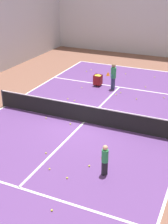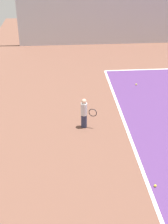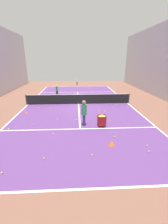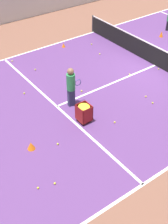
{
  "view_description": "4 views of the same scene",
  "coord_description": "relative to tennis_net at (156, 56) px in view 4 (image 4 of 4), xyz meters",
  "views": [
    {
      "loc": [
        5.93,
        -13.17,
        7.26
      ],
      "look_at": [
        0.0,
        0.0,
        0.6
      ],
      "focal_mm": 50.0,
      "sensor_mm": 36.0,
      "label": 1
    },
    {
      "loc": [
        8.98,
        -12.7,
        5.58
      ],
      "look_at": [
        0.03,
        -11.98,
        0.58
      ],
      "focal_mm": 50.0,
      "sensor_mm": 36.0,
      "label": 2
    },
    {
      "loc": [
        0.22,
        14.51,
        4.19
      ],
      "look_at": [
        -0.28,
        5.25,
        0.96
      ],
      "focal_mm": 24.0,
      "sensor_mm": 36.0,
      "label": 3
    },
    {
      "loc": [
        -8.98,
        10.99,
        7.74
      ],
      "look_at": [
        -1.44,
        5.46,
        0.45
      ],
      "focal_mm": 50.0,
      "sensor_mm": 36.0,
      "label": 4
    }
  ],
  "objects": [
    {
      "name": "tennis_ball_9",
      "position": [
        -3.38,
        8.01,
        -0.48
      ],
      "size": [
        0.07,
        0.07,
        0.07
      ],
      "primitive_type": "sphere",
      "color": "yellow",
      "rests_on": "ground"
    },
    {
      "name": "tennis_ball_38",
      "position": [
        2.54,
        1.51,
        -0.48
      ],
      "size": [
        0.07,
        0.07,
        0.07
      ],
      "primitive_type": "sphere",
      "color": "yellow",
      "rests_on": "ground"
    },
    {
      "name": "court_playing_area",
      "position": [
        0.0,
        0.0,
        -0.51
      ],
      "size": [
        10.04,
        21.12,
        0.0
      ],
      "color": "#563370",
      "rests_on": "ground"
    },
    {
      "name": "tennis_ball_13",
      "position": [
        0.07,
        1.65,
        -0.48
      ],
      "size": [
        0.07,
        0.07,
        0.07
      ],
      "primitive_type": "sphere",
      "color": "yellow",
      "rests_on": "ground"
    },
    {
      "name": "tennis_ball_1",
      "position": [
        1.61,
        6.46,
        -0.48
      ],
      "size": [
        0.07,
        0.07,
        0.07
      ],
      "primitive_type": "sphere",
      "color": "yellow",
      "rests_on": "ground"
    },
    {
      "name": "tennis_ball_26",
      "position": [
        0.43,
        4.78,
        -0.48
      ],
      "size": [
        0.07,
        0.07,
        0.07
      ],
      "primitive_type": "sphere",
      "color": "yellow",
      "rests_on": "ground"
    },
    {
      "name": "tennis_ball_5",
      "position": [
        3.72,
        1.15,
        -0.48
      ],
      "size": [
        0.07,
        0.07,
        0.07
      ],
      "primitive_type": "sphere",
      "color": "yellow",
      "rests_on": "ground"
    },
    {
      "name": "coach_at_net",
      "position": [
        -0.28,
        5.25,
        0.48
      ],
      "size": [
        0.38,
        0.69,
        1.74
      ],
      "rotation": [
        0.0,
        0.0,
        -1.66
      ],
      "color": "#2D3351",
      "rests_on": "ground"
    },
    {
      "name": "line_service_far",
      "position": [
        0.0,
        5.81,
        -0.51
      ],
      "size": [
        10.04,
        0.1,
        0.0
      ],
      "primitive_type": "cube",
      "color": "white",
      "rests_on": "ground"
    },
    {
      "name": "training_cone_2",
      "position": [
        4.41,
        2.57,
        -0.4
      ],
      "size": [
        0.19,
        0.19,
        0.22
      ],
      "primitive_type": "cone",
      "color": "orange",
      "rests_on": "ground"
    },
    {
      "name": "training_cone_3",
      "position": [
        2.14,
        -2.76,
        -0.34
      ],
      "size": [
        0.22,
        0.22,
        0.35
      ],
      "primitive_type": "cone",
      "color": "orange",
      "rests_on": "ground"
    },
    {
      "name": "line_sideline_right",
      "position": [
        5.02,
        0.0,
        -0.51
      ],
      "size": [
        0.1,
        21.12,
        0.0
      ],
      "primitive_type": "cube",
      "color": "white",
      "rests_on": "ground"
    },
    {
      "name": "ball_cart",
      "position": [
        -1.44,
        5.46,
        0.02
      ],
      "size": [
        0.52,
        0.49,
        0.78
      ],
      "color": "maroon",
      "rests_on": "ground"
    },
    {
      "name": "tennis_net",
      "position": [
        0.0,
        0.0,
        0.0
      ],
      "size": [
        10.34,
        0.1,
        0.99
      ],
      "color": "#2D2D33",
      "rests_on": "ground"
    },
    {
      "name": "tennis_ball_39",
      "position": [
        -2.22,
        4.57,
        -0.48
      ],
      "size": [
        0.07,
        0.07,
        0.07
      ],
      "primitive_type": "sphere",
      "color": "yellow",
      "rests_on": "ground"
    },
    {
      "name": "line_centre_service",
      "position": [
        0.0,
        0.0,
        -0.51
      ],
      "size": [
        0.1,
        11.61,
        0.0
      ],
      "primitive_type": "cube",
      "color": "white",
      "rests_on": "ground"
    },
    {
      "name": "ground_plane",
      "position": [
        0.0,
        0.0,
        -0.51
      ],
      "size": [
        33.83,
        33.83,
        0.0
      ],
      "primitive_type": "plane",
      "color": "brown"
    },
    {
      "name": "tennis_ball_37",
      "position": [
        -0.39,
        0.16,
        -0.48
      ],
      "size": [
        0.07,
        0.07,
        0.07
      ],
      "primitive_type": "sphere",
      "color": "yellow",
      "rests_on": "ground"
    },
    {
      "name": "training_cone_0",
      "position": [
        -1.57,
        7.84,
        -0.37
      ],
      "size": [
        0.28,
        0.28,
        0.29
      ],
      "primitive_type": "cone",
      "color": "orange",
      "rests_on": "ground"
    },
    {
      "name": "tennis_ball_35",
      "position": [
        -2.2,
        2.46,
        -0.48
      ],
      "size": [
        0.07,
        0.07,
        0.07
      ],
      "primitive_type": "sphere",
      "color": "yellow",
      "rests_on": "ground"
    },
    {
      "name": "tennis_ball_23",
      "position": [
        3.12,
        5.07,
        -0.48
      ],
      "size": [
        0.07,
        0.07,
        0.07
      ],
      "primitive_type": "sphere",
      "color": "yellow",
      "rests_on": "ground"
    },
    {
      "name": "tennis_ball_10",
      "position": [
        -3.22,
        8.52,
        -0.48
      ],
      "size": [
        0.07,
        0.07,
        0.07
      ],
      "primitive_type": "sphere",
      "color": "yellow",
      "rests_on": "ground"
    },
    {
      "name": "tennis_ball_27",
      "position": [
        0.27,
        4.34,
        -0.48
      ],
      "size": [
        0.07,
        0.07,
        0.07
      ],
      "primitive_type": "sphere",
      "color": "yellow",
      "rests_on": "ground"
    },
    {
      "name": "tennis_ball_0",
      "position": [
        4.59,
        5.59,
        -0.48
      ],
      "size": [
        0.07,
        0.07,
        0.07
      ],
      "primitive_type": "sphere",
      "color": "yellow",
      "rests_on": "ground"
    },
    {
      "name": "tennis_ball_17",
      "position": [
        -1.94,
        6.99,
        -0.48
      ],
      "size": [
        0.07,
        0.07,
        0.07
      ],
      "primitive_type": "sphere",
      "color": "yellow",
      "rests_on": "ground"
    },
    {
      "name": "tennis_ball_7",
      "position": [
        1.64,
        4.15,
        -0.48
      ],
      "size": [
        0.07,
        0.07,
        0.07
      ],
      "primitive_type": "sphere",
      "color": "yellow",
      "rests_on": "ground"
    },
    {
      "name": "tennis_ball_29",
      "position": [
        -1.7,
        2.35,
        -0.48
      ],
      "size": [
        0.07,
        0.07,
        0.07
      ],
      "primitive_type": "sphere",
      "color": "yellow",
      "rests_on": "ground"
    }
  ]
}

